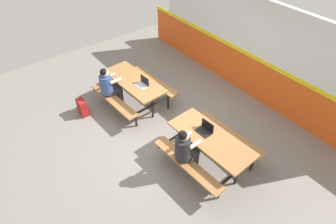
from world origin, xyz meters
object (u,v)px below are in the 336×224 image
object	(u,v)px
laptop_dark	(205,130)
backpack_dark	(83,107)
picnic_table_right	(210,143)
laptop_silver	(143,84)
student_nearer	(109,85)
picnic_table_left	(134,85)
student_further	(185,148)

from	to	relation	value
laptop_dark	backpack_dark	xyz separation A→B (m)	(-2.86, -1.46, -0.57)
picnic_table_right	laptop_silver	distance (m)	2.34
laptop_dark	picnic_table_right	bearing A→B (deg)	-6.66
student_nearer	backpack_dark	distance (m)	0.89
picnic_table_left	backpack_dark	bearing A→B (deg)	-108.32
picnic_table_left	laptop_dark	xyz separation A→B (m)	(2.43, 0.17, 0.21)
student_further	backpack_dark	xyz separation A→B (m)	(-2.95, -0.87, -0.49)
student_further	backpack_dark	size ratio (longest dim) A/B	2.74
picnic_table_right	student_nearer	size ratio (longest dim) A/B	1.55
backpack_dark	picnic_table_left	bearing A→B (deg)	71.68
picnic_table_left	picnic_table_right	bearing A→B (deg)	3.21
laptop_dark	backpack_dark	bearing A→B (deg)	-152.90
picnic_table_right	laptop_silver	size ratio (longest dim) A/B	5.64
picnic_table_left	student_nearer	distance (m)	0.63
laptop_dark	student_further	bearing A→B (deg)	-81.33
picnic_table_right	student_further	world-z (taller)	student_further
picnic_table_right	laptop_dark	bearing A→B (deg)	173.34
backpack_dark	student_nearer	bearing A→B (deg)	75.57
laptop_silver	backpack_dark	xyz separation A→B (m)	(-0.75, -1.35, -0.57)
picnic_table_left	picnic_table_right	xyz separation A→B (m)	(2.65, 0.15, 0.00)
student_nearer	picnic_table_right	bearing A→B (deg)	13.98
laptop_silver	picnic_table_right	bearing A→B (deg)	2.28
picnic_table_left	student_nearer	bearing A→B (deg)	-112.96
student_nearer	laptop_dark	distance (m)	2.78
student_nearer	laptop_dark	world-z (taller)	student_nearer
student_further	laptop_silver	size ratio (longest dim) A/B	3.64
picnic_table_right	laptop_silver	world-z (taller)	laptop_silver
picnic_table_left	student_nearer	xyz separation A→B (m)	(-0.24, -0.57, 0.13)
picnic_table_right	student_nearer	distance (m)	2.98
picnic_table_left	picnic_table_right	world-z (taller)	same
student_further	laptop_silver	bearing A→B (deg)	167.87
student_further	picnic_table_left	bearing A→B (deg)	170.63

